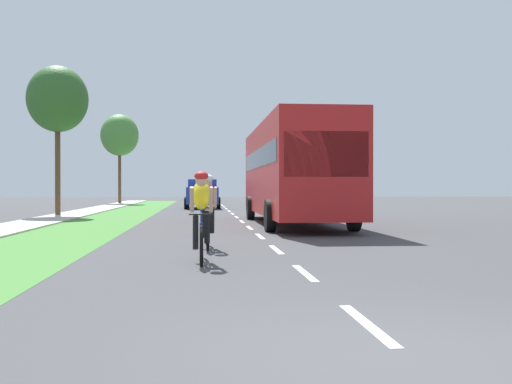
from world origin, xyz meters
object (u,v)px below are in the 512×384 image
Objects in this scene: cyclist_lead at (201,216)px; bus_red at (293,168)px; cyclist_trailing at (207,211)px; street_tree_far at (120,135)px; street_tree_near at (58,100)px; suv_blue at (202,193)px; pickup_white at (203,193)px; sedan_dark_green at (199,193)px.

bus_red reaches higher than cyclist_lead.
street_tree_far is (-6.54, 36.43, 4.63)m from cyclist_trailing.
cyclist_lead is 39.64m from street_tree_far.
bus_red is at bearing 69.80° from cyclist_trailing.
street_tree_near is 0.96× the size of street_tree_far.
street_tree_far is (0.11, 20.74, 0.12)m from street_tree_near.
cyclist_trailing is 0.15× the size of bus_red.
suv_blue is 12.52m from pickup_white.
cyclist_trailing is 37.30m from street_tree_far.
pickup_white is (0.19, 39.95, 0.02)m from cyclist_lead.
cyclist_trailing is 0.40× the size of sedan_dark_green.
street_tree_near is 20.74m from street_tree_far.
pickup_white is 13.11m from sedan_dark_green.
pickup_white reaches higher than sedan_dark_green.
suv_blue is 0.68× the size of street_tree_near.
pickup_white is at bearing -88.33° from sedan_dark_green.
sedan_dark_green is 35.80m from street_tree_near.
street_tree_far is (-6.22, -14.21, 4.67)m from sedan_dark_green.
suv_blue is at bearing -60.28° from street_tree_far.
street_tree_near is at bearing -107.07° from pickup_white.
suv_blue is 13.89m from street_tree_far.
cyclist_lead is 1.00× the size of cyclist_trailing.
sedan_dark_green is (-0.38, 13.10, -0.06)m from pickup_white.
street_tree_near is (-6.33, -34.95, 4.55)m from sedan_dark_green.
suv_blue is at bearing -90.39° from pickup_white.
suv_blue is (-0.03, 25.02, 0.14)m from cyclist_trailing.
cyclist_lead is at bearing -90.27° from pickup_white.
pickup_white is at bearing 9.51° from street_tree_far.
pickup_white is 23.29m from street_tree_near.
cyclist_lead is at bearing -90.22° from suv_blue.
sedan_dark_green is 16.20m from street_tree_far.
street_tree_far is at bearing -170.49° from pickup_white.
cyclist_trailing is 0.24× the size of street_tree_far.
bus_red is at bearing -70.89° from street_tree_far.
cyclist_lead is at bearing -70.20° from street_tree_near.
bus_red is 1.63× the size of street_tree_far.
sedan_dark_green is at bearing 90.21° from cyclist_lead.
street_tree_far reaches higher than cyclist_trailing.
pickup_white is at bearing 96.05° from bus_red.
suv_blue is at bearing 89.78° from cyclist_lead.
street_tree_near is at bearing -125.38° from suv_blue.
cyclist_trailing is at bearing -89.94° from suv_blue.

